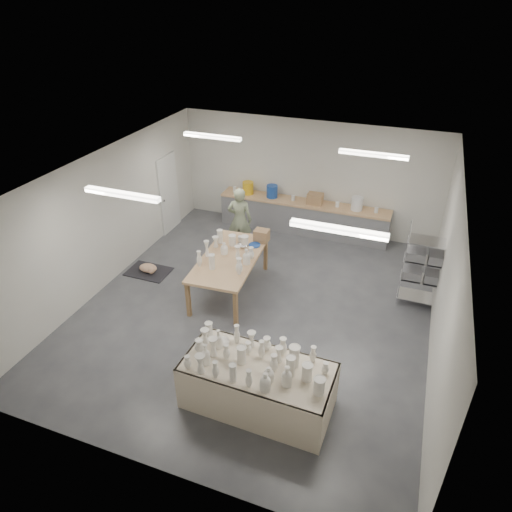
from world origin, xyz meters
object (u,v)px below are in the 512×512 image
at_px(work_table, 233,255).
at_px(potter, 240,220).
at_px(red_stool, 244,236).
at_px(drying_table, 257,384).

distance_m(work_table, potter, 1.77).
bearing_deg(work_table, red_stool, 101.39).
bearing_deg(work_table, drying_table, -64.08).
bearing_deg(red_stool, potter, -90.00).
xyz_separation_m(drying_table, red_stool, (-2.16, 4.86, -0.19)).
bearing_deg(drying_table, red_stool, 115.49).
bearing_deg(potter, red_stool, -100.14).
xyz_separation_m(drying_table, work_table, (-1.64, 2.90, 0.42)).
bearing_deg(potter, work_table, 97.03).
relative_size(work_table, potter, 1.41).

